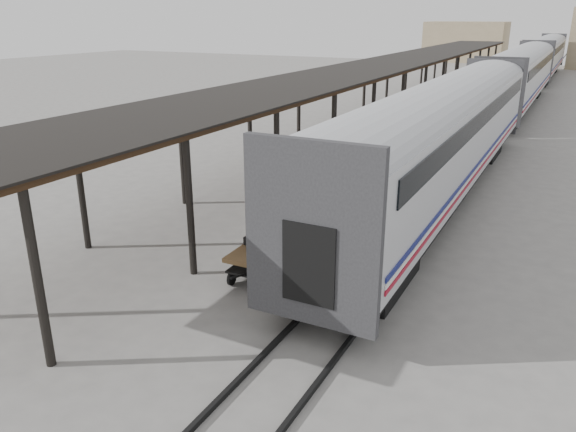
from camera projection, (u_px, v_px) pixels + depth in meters
The scene contains 10 objects.
ground at pixel (269, 257), 17.07m from camera, with size 160.00×160.00×0.00m, color slate.
train at pixel (520, 74), 43.04m from camera, with size 3.45×76.01×4.01m.
canopy at pixel (400, 62), 37.26m from camera, with size 4.90×64.30×4.15m.
rails at pixel (515, 108), 44.10m from camera, with size 1.54×150.00×0.12m.
building_left at pixel (466, 42), 88.95m from camera, with size 12.00×8.00×6.00m, color tan.
baggage_cart at pixel (264, 254), 15.68m from camera, with size 1.31×2.43×0.86m.
suitcase_stack at pixel (265, 236), 15.88m from camera, with size 1.16×1.07×0.45m.
luggage_tug at pixel (399, 125), 34.40m from camera, with size 1.15×1.60×1.28m.
porter at pixel (260, 224), 14.64m from camera, with size 0.69×0.45×1.89m, color navy.
pedestrian at pixel (342, 133), 30.24m from camera, with size 1.13×0.47×1.92m, color black.
Camera 1 is at (7.70, -13.64, 6.93)m, focal length 35.00 mm.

